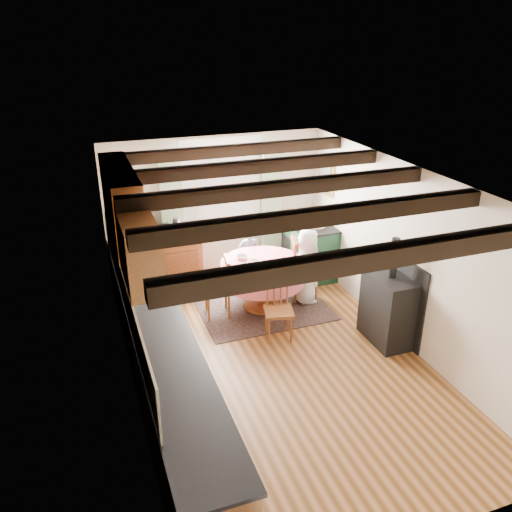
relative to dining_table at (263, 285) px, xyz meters
name	(u,v)px	position (x,y,z in m)	size (l,w,h in m)	color
floor	(277,361)	(-0.32, -1.37, -0.38)	(3.60, 5.50, 0.00)	#A3673B
ceiling	(281,180)	(-0.32, -1.37, 2.02)	(3.60, 5.50, 0.00)	white
wall_back	(216,208)	(-0.32, 1.38, 0.82)	(3.60, 0.00, 2.40)	silver
wall_front	(419,433)	(-0.32, -4.12, 0.82)	(3.60, 0.00, 2.40)	silver
wall_left	(126,303)	(-2.12, -1.37, 0.82)	(0.00, 5.50, 2.40)	silver
wall_right	(406,257)	(1.48, -1.37, 0.82)	(0.00, 5.50, 2.40)	silver
beam_a	(378,257)	(-0.32, -3.37, 1.93)	(3.60, 0.16, 0.16)	black
beam_b	(321,216)	(-0.32, -2.37, 1.93)	(3.60, 0.16, 0.16)	black
beam_c	(280,188)	(-0.32, -1.37, 1.93)	(3.60, 0.16, 0.16)	black
beam_d	(251,167)	(-0.32, -0.37, 1.93)	(3.60, 0.16, 0.16)	black
beam_e	(228,151)	(-0.32, 0.63, 1.93)	(3.60, 0.16, 0.16)	black
splash_left	(124,290)	(-2.10, -1.07, 0.82)	(0.02, 4.50, 0.55)	beige
splash_back	(156,216)	(-1.32, 1.36, 0.82)	(1.40, 0.02, 0.55)	beige
base_cabinet_left	(159,355)	(-1.82, -1.37, 0.06)	(0.60, 5.30, 0.88)	#995526
base_cabinet_back	(159,266)	(-1.37, 1.08, 0.06)	(1.30, 0.60, 0.88)	#995526
worktop_left	(157,321)	(-1.80, -1.37, 0.52)	(0.64, 5.30, 0.04)	black
worktop_back	(157,240)	(-1.37, 1.06, 0.52)	(1.30, 0.64, 0.04)	black
wall_cabinet_glass	(122,203)	(-1.95, -0.17, 1.57)	(0.34, 1.80, 0.90)	#995526
wall_cabinet_solid	(140,252)	(-1.95, -1.67, 1.52)	(0.34, 0.90, 0.70)	#995526
window_frame	(221,185)	(-0.22, 1.36, 1.22)	(1.34, 0.03, 1.54)	white
window_pane	(221,184)	(-0.22, 1.37, 1.22)	(1.20, 0.01, 1.40)	white
curtain_left	(173,221)	(-1.07, 1.28, 0.72)	(0.35, 0.10, 2.10)	#87AA7E
curtain_right	(271,210)	(0.63, 1.28, 0.72)	(0.35, 0.10, 2.10)	#87AA7E
curtain_rod	(222,149)	(-0.22, 1.28, 1.82)	(0.03, 0.03, 2.00)	black
wall_picture	(326,176)	(1.45, 0.93, 1.32)	(0.04, 0.50, 0.60)	gold
wall_plate	(276,174)	(0.73, 1.35, 1.32)	(0.30, 0.30, 0.02)	silver
rug	(263,307)	(0.00, 0.00, -0.37)	(1.93, 1.50, 0.01)	black
dining_table	(263,285)	(0.00, 0.00, 0.00)	(1.26, 1.26, 0.76)	pink
chair_near	(279,309)	(-0.09, -0.86, 0.06)	(0.38, 0.40, 0.89)	brown
chair_left	(217,288)	(-0.71, 0.02, 0.08)	(0.39, 0.41, 0.92)	brown
chair_right	(305,269)	(0.72, 0.07, 0.13)	(0.43, 0.45, 1.01)	brown
aga_range	(309,249)	(1.15, 0.84, 0.09)	(0.66, 1.03, 0.95)	#163B24
cast_iron_stove	(390,291)	(1.26, -1.41, 0.37)	(0.45, 0.75, 1.51)	black
child_far	(249,257)	(0.06, 0.79, 0.13)	(0.37, 0.24, 1.02)	slate
child_right	(307,266)	(0.71, -0.02, 0.21)	(0.58, 0.38, 1.19)	white
bowl_a	(254,262)	(-0.14, -0.01, 0.40)	(0.19, 0.19, 0.05)	silver
bowl_b	(242,257)	(-0.25, 0.23, 0.41)	(0.17, 0.17, 0.05)	silver
cup	(245,267)	(-0.34, -0.17, 0.43)	(0.11, 0.11, 0.10)	silver
canister_tall	(138,234)	(-1.64, 1.09, 0.65)	(0.13, 0.13, 0.23)	#262628
canister_wide	(164,230)	(-1.24, 1.17, 0.64)	(0.17, 0.17, 0.19)	#262628
canister_slim	(176,227)	(-1.05, 1.10, 0.69)	(0.10, 0.10, 0.29)	#262628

